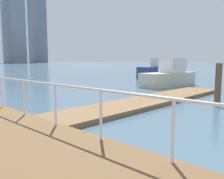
# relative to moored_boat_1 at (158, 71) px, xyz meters

# --- Properties ---
(floating_dock) EXTENTS (12.59, 2.00, 0.18)m
(floating_dock) POSITION_rel_moored_boat_1_xyz_m (-13.42, -8.03, -0.76)
(floating_dock) COLOR olive
(floating_dock) RESTS_ON ground_plane
(boardwalk_railing) EXTENTS (0.06, 28.51, 1.08)m
(boardwalk_railing) POSITION_rel_moored_boat_1_xyz_m (-19.36, -8.55, 0.39)
(boardwalk_railing) COLOR white
(boardwalk_railing) RESTS_ON boardwalk
(dock_piling_1) EXTENTS (0.28, 0.28, 1.92)m
(dock_piling_1) POSITION_rel_moored_boat_1_xyz_m (-11.87, -10.75, 0.11)
(dock_piling_1) COLOR brown
(dock_piling_1) RESTS_ON ground_plane
(moored_boat_1) EXTENTS (4.95, 2.30, 2.27)m
(moored_boat_1) POSITION_rel_moored_boat_1_xyz_m (0.00, 0.00, 0.00)
(moored_boat_1) COLOR navy
(moored_boat_1) RESTS_ON ground_plane
(moored_boat_2) EXTENTS (5.17, 2.33, 2.19)m
(moored_boat_2) POSITION_rel_moored_boat_1_xyz_m (-5.81, -4.80, -0.06)
(moored_boat_2) COLOR beige
(moored_boat_2) RESTS_ON ground_plane
(skyline_tower_6) EXTENTS (9.81, 13.76, 38.11)m
(skyline_tower_6) POSITION_rel_moored_boat_1_xyz_m (44.75, 130.78, 18.21)
(skyline_tower_6) COLOR gray
(skyline_tower_6) RESTS_ON ground_plane
(skyline_tower_7) EXTENTS (7.64, 12.82, 47.50)m
(skyline_tower_7) POSITION_rel_moored_boat_1_xyz_m (66.00, 140.39, 22.90)
(skyline_tower_7) COLOR slate
(skyline_tower_7) RESTS_ON ground_plane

